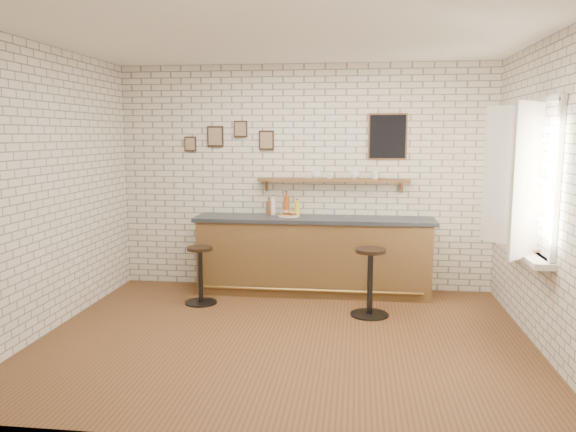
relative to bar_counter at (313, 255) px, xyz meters
name	(u,v)px	position (x,y,z in m)	size (l,w,h in m)	color
ground	(285,338)	(-0.16, -1.70, -0.51)	(5.00, 5.00, 0.00)	brown
bar_counter	(313,255)	(0.00, 0.00, 0.00)	(3.10, 0.65, 1.01)	brown
sandwich_plate	(289,216)	(-0.33, 0.04, 0.51)	(0.28, 0.28, 0.01)	white
ciabatta_sandwich	(290,213)	(-0.32, 0.04, 0.55)	(0.20, 0.14, 0.06)	tan
potato_chips	(287,215)	(-0.35, 0.04, 0.52)	(0.26, 0.18, 0.00)	#CB9147
bitters_bottle_brown	(269,208)	(-0.62, 0.17, 0.60)	(0.07, 0.07, 0.24)	brown
bitters_bottle_white	(273,207)	(-0.56, 0.17, 0.61)	(0.07, 0.07, 0.26)	silver
bitters_bottle_amber	(286,205)	(-0.38, 0.17, 0.64)	(0.08, 0.08, 0.32)	#974418
condiment_bottle_yellow	(297,208)	(-0.24, 0.17, 0.60)	(0.07, 0.07, 0.22)	yellow
bar_stool_left	(200,273)	(-1.35, -0.64, -0.13)	(0.40, 0.40, 0.71)	black
bar_stool_right	(370,280)	(0.72, -0.86, -0.08)	(0.44, 0.44, 0.79)	black
wall_shelf	(333,180)	(0.24, 0.20, 0.97)	(2.00, 0.18, 0.18)	brown
shelf_cup_a	(316,175)	(0.01, 0.20, 1.04)	(0.11, 0.11, 0.09)	white
shelf_cup_b	(329,176)	(0.19, 0.20, 1.03)	(0.09, 0.09, 0.08)	white
shelf_cup_c	(354,175)	(0.52, 0.20, 1.04)	(0.12, 0.12, 0.09)	white
shelf_cup_d	(375,175)	(0.79, 0.20, 1.05)	(0.11, 0.11, 0.10)	white
back_wall_decor	(321,137)	(0.06, 0.28, 1.54)	(2.96, 0.02, 0.56)	black
window_sill	(524,252)	(2.24, -1.40, 0.39)	(0.20, 1.35, 0.06)	white
casement_window	(524,178)	(2.19, -1.40, 1.14)	(0.40, 1.30, 1.56)	white
book_lower	(524,249)	(2.22, -1.46, 0.43)	(0.18, 0.24, 0.02)	tan
book_upper	(524,248)	(2.22, -1.48, 0.45)	(0.15, 0.21, 0.02)	tan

